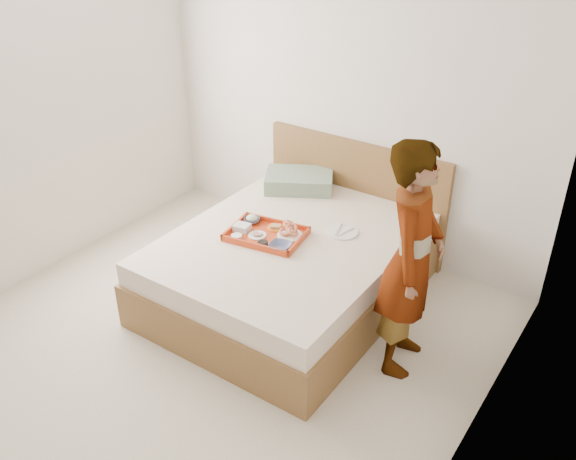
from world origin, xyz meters
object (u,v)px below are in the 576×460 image
(tray, at_px, (266,234))
(person, at_px, (411,260))
(bed, at_px, (290,267))
(dinner_plate, at_px, (342,232))

(tray, height_order, person, person)
(bed, distance_m, dinner_plate, 0.48)
(bed, relative_size, tray, 3.68)
(bed, xyz_separation_m, tray, (-0.14, -0.10, 0.29))
(tray, distance_m, dinner_plate, 0.56)
(dinner_plate, distance_m, person, 0.89)
(bed, xyz_separation_m, person, (1.01, -0.17, 0.52))
(person, bearing_deg, bed, 68.62)
(dinner_plate, relative_size, person, 0.15)
(dinner_plate, xyz_separation_m, person, (0.73, -0.44, 0.25))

